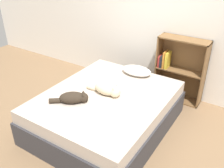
# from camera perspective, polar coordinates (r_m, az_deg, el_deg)

# --- Properties ---
(ground_plane) EXTENTS (8.00, 8.00, 0.00)m
(ground_plane) POSITION_cam_1_polar(r_m,az_deg,el_deg) (3.57, -1.25, -9.58)
(ground_plane) COLOR #846647
(wall_back) EXTENTS (8.00, 0.06, 2.50)m
(wall_back) POSITION_cam_1_polar(r_m,az_deg,el_deg) (4.16, 9.88, 14.98)
(wall_back) COLOR white
(wall_back) RESTS_ON ground_plane
(bed) EXTENTS (1.55, 1.90, 0.51)m
(bed) POSITION_cam_1_polar(r_m,az_deg,el_deg) (3.42, -1.30, -6.26)
(bed) COLOR #333338
(bed) RESTS_ON ground_plane
(pillow) EXTENTS (0.46, 0.31, 0.11)m
(pillow) POSITION_cam_1_polar(r_m,az_deg,el_deg) (3.81, 5.66, 3.07)
(pillow) COLOR white
(pillow) RESTS_ON bed
(cat_light) EXTENTS (0.51, 0.19, 0.17)m
(cat_light) POSITION_cam_1_polar(r_m,az_deg,el_deg) (3.25, -1.05, -1.26)
(cat_light) COLOR beige
(cat_light) RESTS_ON bed
(cat_dark) EXTENTS (0.43, 0.36, 0.15)m
(cat_dark) POSITION_cam_1_polar(r_m,az_deg,el_deg) (3.13, -8.79, -3.10)
(cat_dark) COLOR #33281E
(cat_dark) RESTS_ON bed
(bookshelf) EXTENTS (0.76, 0.26, 1.04)m
(bookshelf) POSITION_cam_1_polar(r_m,az_deg,el_deg) (4.11, 15.11, 3.55)
(bookshelf) COLOR brown
(bookshelf) RESTS_ON ground_plane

